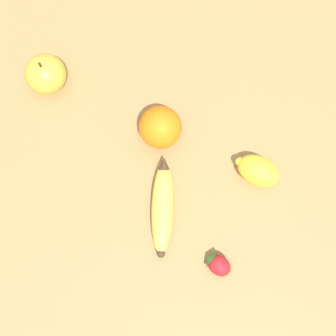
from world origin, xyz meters
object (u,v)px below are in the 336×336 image
(apple, at_px, (46,74))
(banana, at_px, (163,207))
(orange, at_px, (160,127))
(lemon, at_px, (258,171))
(strawberry, at_px, (218,264))

(apple, bearing_deg, banana, -137.67)
(orange, bearing_deg, apple, 64.72)
(orange, distance_m, apple, 0.24)
(banana, height_order, lemon, lemon)
(apple, height_order, lemon, apple)
(orange, height_order, strawberry, orange)
(lemon, bearing_deg, banana, 111.24)
(orange, height_order, apple, apple)
(strawberry, bearing_deg, apple, -10.20)
(banana, distance_m, orange, 0.15)
(orange, height_order, lemon, orange)
(strawberry, height_order, lemon, lemon)
(banana, relative_size, orange, 2.31)
(orange, bearing_deg, banana, -177.54)
(banana, xyz_separation_m, strawberry, (-0.10, -0.10, -0.00))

